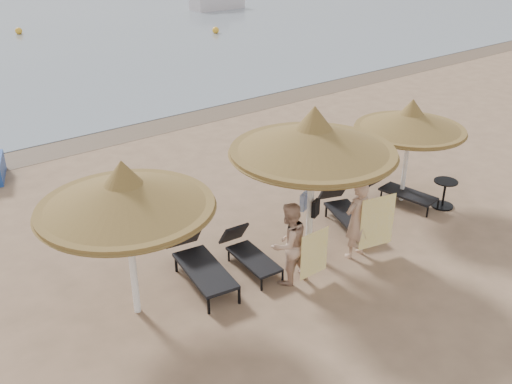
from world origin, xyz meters
The scene contains 18 objects.
ground centered at (0.00, 0.00, 0.00)m, with size 160.00×160.00×0.00m, color #967356.
wet_sand_strip centered at (0.00, 9.40, 0.00)m, with size 200.00×1.60×0.01m, color brown.
palapa_left centered at (-3.40, 0.65, 2.39)m, with size 3.02×3.02×3.00m.
palapa_center centered at (0.37, 0.19, 2.63)m, with size 3.33×3.33×3.30m.
palapa_right centered at (3.99, 0.68, 2.11)m, with size 2.67×2.67×2.65m.
lounger_far_left centered at (-1.93, 0.86, 0.42)m, with size 0.98×2.16×0.93m.
lounger_near_left centered at (-0.89, 0.64, 0.33)m, with size 0.67×1.69×0.74m.
lounger_near_right centered at (1.99, 0.72, 0.38)m, with size 1.19×1.98×0.84m.
lounger_far_right centered at (3.88, 0.66, 0.35)m, with size 0.82×1.79×0.77m.
side_table centered at (4.52, -0.17, 0.33)m, with size 0.58×0.58×0.70m.
person_left centered at (-0.59, -0.28, 0.99)m, with size 0.91×0.59×1.97m, color tan.
person_right centered at (1.13, -0.43, 1.00)m, with size 0.92×0.60×2.00m, color tan.
towel_left centered at (-0.24, -0.63, 0.67)m, with size 0.70×0.03×0.97m.
towel_right centered at (1.48, -0.68, 0.81)m, with size 0.82×0.19×1.17m.
bag_patterned centered at (0.37, 0.37, 1.21)m, with size 0.30×0.21×0.37m.
bag_dark centered at (0.37, 0.03, 1.18)m, with size 0.26×0.17×0.35m.
buoy_mid centered at (3.02, 28.96, 0.21)m, with size 0.41×0.41×0.41m, color yellow.
buoy_right centered at (12.55, 22.04, 0.20)m, with size 0.41×0.41×0.41m, color yellow.
Camera 1 is at (-6.77, -7.36, 6.56)m, focal length 40.00 mm.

